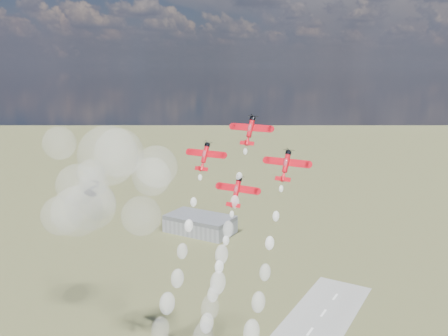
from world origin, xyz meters
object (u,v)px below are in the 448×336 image
hangar (200,224)px  plane_right (286,165)px  plane_slot (236,191)px  plane_left (205,156)px  plane_lead (250,130)px

hangar → plane_right: (141.28, -177.38, 92.76)m
hangar → plane_slot: size_ratio=4.32×
hangar → plane_left: 231.88m
plane_left → plane_slot: size_ratio=1.00×
plane_lead → plane_slot: size_ratio=1.00×
plane_right → plane_slot: 14.79m
hangar → plane_left: plane_left is taller
plane_slot → plane_lead: bearing=90.0°
hangar → plane_lead: 238.54m
plane_lead → plane_right: size_ratio=1.00×
plane_right → plane_slot: plane_right is taller
hangar → plane_slot: (129.16, -181.13, 85.15)m
hangar → plane_right: bearing=-51.5°
plane_lead → plane_right: 14.79m
plane_lead → plane_left: (-12.12, -3.75, -7.61)m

